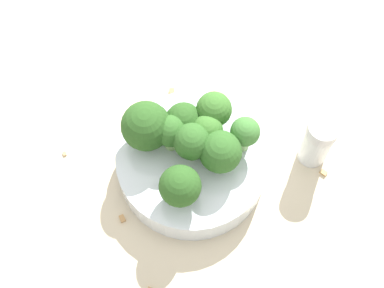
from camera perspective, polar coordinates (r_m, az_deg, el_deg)
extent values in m
plane|color=beige|center=(0.66, 0.00, -2.80)|extent=(3.00, 3.00, 0.00)
cylinder|color=silver|center=(0.64, 0.00, -2.07)|extent=(0.18, 0.18, 0.04)
cylinder|color=#8EB770|center=(0.61, 2.95, -1.70)|extent=(0.01, 0.01, 0.02)
sphere|color=#2D5B23|center=(0.59, 3.04, -0.86)|extent=(0.05, 0.05, 0.05)
cylinder|color=#7A9E5B|center=(0.63, 2.52, 2.58)|extent=(0.02, 0.02, 0.03)
sphere|color=#386B28|center=(0.61, 2.60, 3.58)|extent=(0.04, 0.04, 0.04)
cylinder|color=#84AD66|center=(0.61, 0.06, -0.58)|extent=(0.02, 0.02, 0.03)
sphere|color=#2D5B23|center=(0.59, 0.07, 0.38)|extent=(0.04, 0.04, 0.04)
cylinder|color=#8EB770|center=(0.63, -0.87, 1.69)|extent=(0.01, 0.01, 0.02)
sphere|color=#28511E|center=(0.61, -0.90, 2.47)|extent=(0.04, 0.04, 0.04)
cylinder|color=#84AD66|center=(0.59, -1.24, -5.23)|extent=(0.02, 0.02, 0.02)
sphere|color=#28511E|center=(0.57, -1.28, -4.50)|extent=(0.05, 0.05, 0.05)
cylinder|color=#84AD66|center=(0.62, -2.37, 0.32)|extent=(0.02, 0.02, 0.03)
sphere|color=#2D5B23|center=(0.60, -2.44, 1.21)|extent=(0.04, 0.04, 0.04)
cylinder|color=#84AD66|center=(0.62, 5.52, 0.41)|extent=(0.02, 0.02, 0.03)
sphere|color=#3D7533|center=(0.60, 5.69, 1.32)|extent=(0.03, 0.03, 0.03)
cylinder|color=#84AD66|center=(0.62, -4.76, 0.92)|extent=(0.02, 0.02, 0.03)
sphere|color=#28511E|center=(0.60, -4.92, 1.91)|extent=(0.06, 0.06, 0.06)
cylinder|color=#84AD66|center=(0.62, 1.57, 0.59)|extent=(0.02, 0.02, 0.03)
sphere|color=#386B28|center=(0.60, 1.62, 1.44)|extent=(0.04, 0.04, 0.04)
cylinder|color=silver|center=(0.66, 13.08, -0.10)|extent=(0.03, 0.03, 0.06)
cylinder|color=#B7B7BC|center=(0.63, 13.79, 1.44)|extent=(0.04, 0.04, 0.02)
cube|color=tan|center=(0.69, -13.46, -0.99)|extent=(0.01, 0.01, 0.01)
cube|color=#AD7F4C|center=(0.71, -2.18, 5.69)|extent=(0.01, 0.01, 0.01)
cube|color=#AD7F4C|center=(0.64, -7.47, -7.83)|extent=(0.01, 0.01, 0.01)
cube|color=tan|center=(0.67, 13.89, -2.92)|extent=(0.01, 0.01, 0.01)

